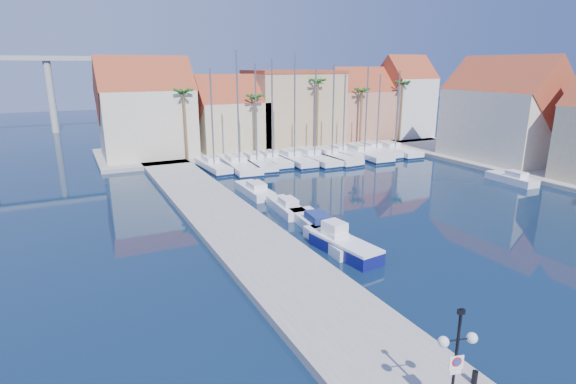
% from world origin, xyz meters
% --- Properties ---
extents(ground, '(260.00, 260.00, 0.00)m').
position_xyz_m(ground, '(0.00, 0.00, 0.00)').
color(ground, black).
rests_on(ground, ground).
extents(quay_west, '(6.00, 77.00, 0.50)m').
position_xyz_m(quay_west, '(-9.00, 13.50, 0.25)').
color(quay_west, gray).
rests_on(quay_west, ground).
extents(shore_north, '(54.00, 16.00, 0.50)m').
position_xyz_m(shore_north, '(10.00, 48.00, 0.25)').
color(shore_north, gray).
rests_on(shore_north, ground).
extents(shore_east, '(12.00, 60.00, 0.50)m').
position_xyz_m(shore_east, '(32.00, 15.00, 0.25)').
color(shore_east, gray).
rests_on(shore_east, ground).
extents(lamp_post, '(1.44, 0.66, 4.33)m').
position_xyz_m(lamp_post, '(-8.96, -7.71, 3.34)').
color(lamp_post, black).
rests_on(lamp_post, quay_west).
extents(bollard, '(0.23, 0.23, 0.57)m').
position_xyz_m(bollard, '(-6.79, -6.87, 0.79)').
color(bollard, black).
rests_on(bollard, quay_west).
extents(fishing_boat, '(2.67, 6.02, 2.04)m').
position_xyz_m(fishing_boat, '(-3.76, 7.24, 0.68)').
color(fishing_boat, '#0F125C').
rests_on(fishing_boat, ground).
extents(motorboat_west_0, '(1.88, 5.50, 1.40)m').
position_xyz_m(motorboat_west_0, '(-3.88, 8.62, 0.51)').
color(motorboat_west_0, white).
rests_on(motorboat_west_0, ground).
extents(motorboat_west_1, '(2.58, 6.48, 1.40)m').
position_xyz_m(motorboat_west_1, '(-3.02, 12.57, 0.51)').
color(motorboat_west_1, white).
rests_on(motorboat_west_1, ground).
extents(motorboat_west_2, '(2.21, 5.72, 1.40)m').
position_xyz_m(motorboat_west_2, '(-3.25, 17.29, 0.51)').
color(motorboat_west_2, white).
rests_on(motorboat_west_2, ground).
extents(motorboat_west_3, '(2.04, 6.32, 1.40)m').
position_xyz_m(motorboat_west_3, '(-3.67, 23.78, 0.51)').
color(motorboat_west_3, white).
rests_on(motorboat_west_3, ground).
extents(motorboat_east_1, '(2.12, 5.89, 1.40)m').
position_xyz_m(motorboat_east_1, '(24.00, 15.46, 0.51)').
color(motorboat_east_1, white).
rests_on(motorboat_east_1, ground).
extents(sailboat_0, '(2.59, 8.42, 12.30)m').
position_xyz_m(sailboat_0, '(-4.19, 36.30, 0.61)').
color(sailboat_0, white).
rests_on(sailboat_0, ground).
extents(sailboat_1, '(3.79, 11.59, 14.37)m').
position_xyz_m(sailboat_1, '(-1.08, 35.68, 0.59)').
color(sailboat_1, white).
rests_on(sailboat_1, ground).
extents(sailboat_2, '(3.42, 10.32, 12.92)m').
position_xyz_m(sailboat_2, '(1.45, 36.03, 0.59)').
color(sailboat_2, white).
rests_on(sailboat_2, ground).
extents(sailboat_3, '(2.56, 9.14, 13.53)m').
position_xyz_m(sailboat_3, '(3.89, 36.51, 0.62)').
color(sailboat_3, white).
rests_on(sailboat_3, ground).
extents(sailboat_4, '(2.80, 10.02, 14.23)m').
position_xyz_m(sailboat_4, '(6.75, 35.82, 0.61)').
color(sailboat_4, white).
rests_on(sailboat_4, ground).
extents(sailboat_5, '(3.23, 11.89, 12.25)m').
position_xyz_m(sailboat_5, '(9.75, 35.81, 0.56)').
color(sailboat_5, white).
rests_on(sailboat_5, ground).
extents(sailboat_6, '(3.84, 11.72, 12.88)m').
position_xyz_m(sailboat_6, '(12.09, 35.19, 0.57)').
color(sailboat_6, white).
rests_on(sailboat_6, ground).
extents(sailboat_7, '(2.72, 8.30, 11.50)m').
position_xyz_m(sailboat_7, '(14.87, 36.50, 0.60)').
color(sailboat_7, white).
rests_on(sailboat_7, ground).
extents(sailboat_8, '(3.71, 11.90, 12.65)m').
position_xyz_m(sailboat_8, '(17.68, 35.31, 0.56)').
color(sailboat_8, white).
rests_on(sailboat_8, ground).
extents(sailboat_9, '(3.21, 10.74, 11.50)m').
position_xyz_m(sailboat_9, '(20.57, 36.27, 0.56)').
color(sailboat_9, white).
rests_on(sailboat_9, ground).
extents(sailboat_10, '(3.46, 11.07, 11.97)m').
position_xyz_m(sailboat_10, '(23.25, 35.37, 0.57)').
color(sailboat_10, white).
rests_on(sailboat_10, ground).
extents(building_0, '(12.30, 9.00, 13.50)m').
position_xyz_m(building_0, '(-10.00, 47.00, 6.52)').
color(building_0, beige).
rests_on(building_0, shore_north).
extents(building_1, '(10.30, 8.00, 11.00)m').
position_xyz_m(building_1, '(2.00, 47.00, 5.30)').
color(building_1, tan).
rests_on(building_1, shore_north).
extents(building_2, '(14.20, 10.20, 11.50)m').
position_xyz_m(building_2, '(13.00, 48.00, 6.26)').
color(building_2, tan).
rests_on(building_2, shore_north).
extents(building_3, '(10.30, 8.00, 12.00)m').
position_xyz_m(building_3, '(25.00, 47.00, 5.86)').
color(building_3, tan).
rests_on(building_3, shore_north).
extents(building_4, '(8.30, 8.00, 14.00)m').
position_xyz_m(building_4, '(34.00, 46.00, 6.97)').
color(building_4, silver).
rests_on(building_4, shore_north).
extents(building_6, '(9.00, 14.30, 13.50)m').
position_xyz_m(building_6, '(32.00, 24.00, 6.52)').
color(building_6, beige).
rests_on(building_6, shore_east).
extents(palm_0, '(2.60, 2.60, 10.15)m').
position_xyz_m(palm_0, '(-6.00, 42.00, 9.08)').
color(palm_0, brown).
rests_on(palm_0, shore_north).
extents(palm_1, '(2.60, 2.60, 9.15)m').
position_xyz_m(palm_1, '(4.00, 42.00, 8.14)').
color(palm_1, brown).
rests_on(palm_1, shore_north).
extents(palm_2, '(2.60, 2.60, 11.15)m').
position_xyz_m(palm_2, '(14.00, 42.00, 10.02)').
color(palm_2, brown).
rests_on(palm_2, shore_north).
extents(palm_3, '(2.60, 2.60, 9.65)m').
position_xyz_m(palm_3, '(22.00, 42.00, 8.61)').
color(palm_3, brown).
rests_on(palm_3, shore_north).
extents(palm_4, '(2.60, 2.60, 10.65)m').
position_xyz_m(palm_4, '(30.00, 42.00, 9.55)').
color(palm_4, brown).
rests_on(palm_4, shore_north).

